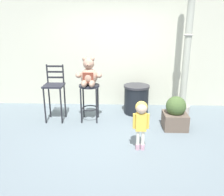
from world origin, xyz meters
TOP-DOWN VIEW (x-y plane):
  - ground_plane at (0.00, 0.00)m, footprint 24.00×24.00m
  - building_wall at (0.00, 2.03)m, footprint 7.73×0.30m
  - bar_stool_with_teddy at (-0.51, 0.82)m, footprint 0.43×0.43m
  - teddy_bear at (-0.51, 0.79)m, footprint 0.55×0.49m
  - child_walking at (0.48, -0.41)m, footprint 0.27×0.21m
  - trash_bin at (0.52, 1.30)m, footprint 0.59×0.59m
  - lamppost at (1.59, 1.35)m, footprint 0.36×0.36m
  - bar_chair_empty at (-1.25, 0.82)m, footprint 0.41×0.41m
  - planter_with_shrub at (1.24, 0.46)m, footprint 0.46×0.46m

SIDE VIEW (x-z plane):
  - ground_plane at x=0.00m, z-range 0.00..0.00m
  - planter_with_shrub at x=1.24m, z-range -0.03..0.64m
  - trash_bin at x=0.52m, z-range 0.00..0.67m
  - bar_stool_with_teddy at x=-0.51m, z-range 0.18..0.97m
  - child_walking at x=0.48m, z-range 0.19..1.03m
  - bar_chair_empty at x=-1.25m, z-range 0.10..1.30m
  - teddy_bear at x=-0.51m, z-range 0.72..1.30m
  - lamppost at x=1.59m, z-range -0.30..2.79m
  - building_wall at x=0.00m, z-range 0.00..3.30m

